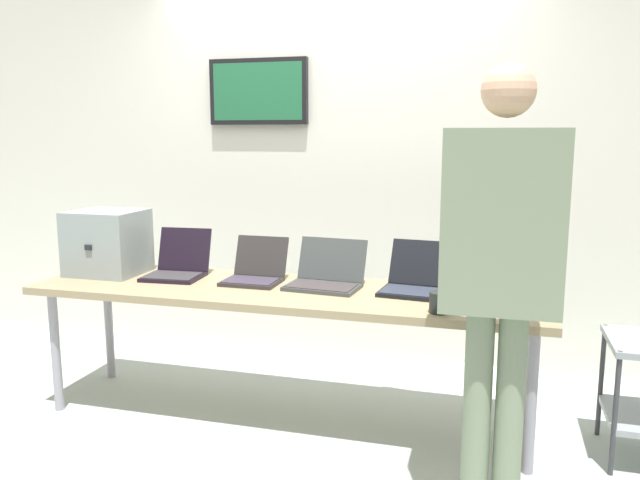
% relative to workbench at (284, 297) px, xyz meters
% --- Properties ---
extents(ground, '(8.00, 8.00, 0.04)m').
position_rel_workbench_xyz_m(ground, '(0.00, 0.00, -0.69)').
color(ground, '#99A59F').
extents(back_wall, '(8.00, 0.11, 2.69)m').
position_rel_workbench_xyz_m(back_wall, '(-0.01, 1.13, 0.68)').
color(back_wall, beige).
rests_on(back_wall, ground).
extents(workbench, '(2.70, 0.70, 0.72)m').
position_rel_workbench_xyz_m(workbench, '(0.00, 0.00, 0.00)').
color(workbench, '#8B7959').
rests_on(workbench, ground).
extents(equipment_box, '(0.40, 0.36, 0.37)m').
position_rel_workbench_xyz_m(equipment_box, '(-1.10, 0.07, 0.23)').
color(equipment_box, gray).
rests_on(equipment_box, workbench).
extents(laptop_station_0, '(0.33, 0.36, 0.26)m').
position_rel_workbench_xyz_m(laptop_station_0, '(-0.68, 0.11, 0.11)').
color(laptop_station_0, black).
rests_on(laptop_station_0, workbench).
extents(laptop_station_1, '(0.30, 0.32, 0.23)m').
position_rel_workbench_xyz_m(laptop_station_1, '(-0.20, 0.11, 0.10)').
color(laptop_station_1, '#272424').
rests_on(laptop_station_1, workbench).
extents(laptop_station_2, '(0.40, 0.35, 0.24)m').
position_rel_workbench_xyz_m(laptop_station_2, '(0.20, 0.10, 0.11)').
color(laptop_station_2, '#353939').
rests_on(laptop_station_2, workbench).
extents(laptop_station_3, '(0.36, 0.39, 0.24)m').
position_rel_workbench_xyz_m(laptop_station_3, '(0.68, 0.12, 0.11)').
color(laptop_station_3, black).
rests_on(laptop_station_3, workbench).
extents(laptop_station_4, '(0.38, 0.35, 0.23)m').
position_rel_workbench_xyz_m(laptop_station_4, '(1.08, 0.09, 0.10)').
color(laptop_station_4, '#A8B0B6').
rests_on(laptop_station_4, workbench).
extents(person, '(0.44, 0.58, 1.78)m').
position_rel_workbench_xyz_m(person, '(1.08, -0.62, 0.41)').
color(person, slate).
rests_on(person, ground).
extents(coffee_mug, '(0.09, 0.09, 0.10)m').
position_rel_workbench_xyz_m(coffee_mug, '(0.83, -0.25, 0.10)').
color(coffee_mug, black).
rests_on(coffee_mug, workbench).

